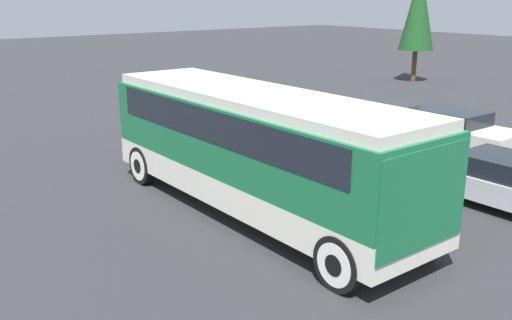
{
  "coord_description": "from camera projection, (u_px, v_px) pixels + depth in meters",
  "views": [
    {
      "loc": [
        10.05,
        -7.79,
        5.04
      ],
      "look_at": [
        0.0,
        0.0,
        1.31
      ],
      "focal_mm": 40.0,
      "sensor_mm": 36.0,
      "label": 1
    }
  ],
  "objects": [
    {
      "name": "tour_bus",
      "position": [
        259.0,
        142.0,
        13.06
      ],
      "size": [
        9.31,
        2.54,
        2.92
      ],
      "color": "silver",
      "rests_on": "ground_plane"
    },
    {
      "name": "parked_car_far",
      "position": [
        344.0,
        142.0,
        17.33
      ],
      "size": [
        4.41,
        1.81,
        1.42
      ],
      "color": "maroon",
      "rests_on": "ground_plane"
    },
    {
      "name": "parked_car_mid",
      "position": [
        452.0,
        130.0,
        18.84
      ],
      "size": [
        4.3,
        1.9,
        1.35
      ],
      "color": "silver",
      "rests_on": "ground_plane"
    },
    {
      "name": "tree_right",
      "position": [
        418.0,
        9.0,
        32.72
      ],
      "size": [
        2.01,
        2.01,
        6.52
      ],
      "color": "brown",
      "rests_on": "ground_plane"
    },
    {
      "name": "ground_plane",
      "position": [
        256.0,
        213.0,
        13.62
      ],
      "size": [
        120.0,
        120.0,
        0.0
      ],
      "primitive_type": "plane",
      "color": "#2D2D30"
    }
  ]
}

